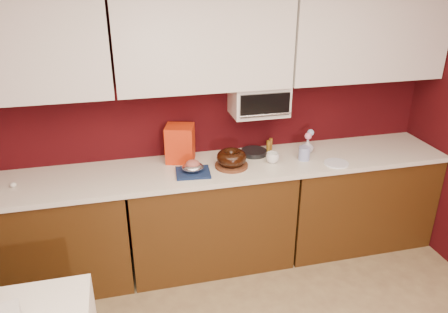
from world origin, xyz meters
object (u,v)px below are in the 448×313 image
toaster_oven (259,99)px  flower_vase (307,145)px  pandoro_box (180,143)px  coffee_mug (273,157)px  blue_jar (304,153)px  foil_ham_nest (193,167)px  bundt_cake (232,158)px

toaster_oven → flower_vase: toaster_oven is taller
pandoro_box → coffee_mug: (0.72, -0.22, -0.10)m
toaster_oven → flower_vase: bearing=-10.9°
coffee_mug → blue_jar: 0.27m
toaster_oven → foil_ham_nest: size_ratio=2.66×
bundt_cake → blue_jar: 0.62m
flower_vase → bundt_cake: bearing=-169.4°
blue_jar → flower_vase: bearing=57.5°
bundt_cake → blue_jar: size_ratio=2.13×
bundt_cake → flower_vase: bearing=10.6°
toaster_oven → coffee_mug: size_ratio=4.42×
blue_jar → pandoro_box: bearing=167.2°
foil_ham_nest → blue_jar: (0.94, 0.04, 0.00)m
bundt_cake → coffee_mug: bearing=-0.0°
toaster_oven → blue_jar: toaster_oven is taller
coffee_mug → bundt_cake: bearing=180.0°
foil_ham_nest → coffee_mug: size_ratio=1.66×
flower_vase → foil_ham_nest: bearing=-169.9°
bundt_cake → foil_ham_nest: 0.32m
toaster_oven → pandoro_box: (-0.65, 0.01, -0.32)m
bundt_cake → pandoro_box: (-0.37, 0.22, 0.07)m
toaster_oven → foil_ham_nest: bearing=-156.4°
toaster_oven → foil_ham_nest: toaster_oven is taller
bundt_cake → coffee_mug: (0.34, -0.00, -0.03)m
pandoro_box → coffee_mug: 0.76m
foil_ham_nest → pandoro_box: (-0.05, 0.27, 0.10)m
toaster_oven → flower_vase: (0.42, -0.08, -0.41)m
pandoro_box → blue_jar: 1.02m
toaster_oven → coffee_mug: (0.06, -0.21, -0.42)m
flower_vase → coffee_mug: bearing=-159.8°
foil_ham_nest → blue_jar: size_ratio=1.52×
coffee_mug → flower_vase: 0.38m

